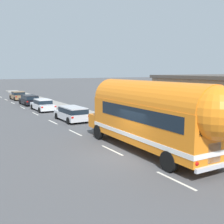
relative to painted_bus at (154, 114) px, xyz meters
name	(u,v)px	position (x,y,z in m)	size (l,w,h in m)	color
ground_plane	(125,157)	(-1.68, 0.35, -2.30)	(300.00, 300.00, 0.00)	#4C4C4F
lane_markings	(73,118)	(0.71, 13.38, -2.30)	(3.53, 80.00, 0.01)	silver
sidewalk_slab	(108,120)	(2.98, 10.35, -2.23)	(2.51, 90.00, 0.15)	gray
painted_bus	(154,114)	(0.00, 0.00, 0.00)	(2.75, 11.74, 4.12)	orange
car_lead	(72,113)	(0.04, 11.93, -1.51)	(1.95, 4.48, 1.37)	silver
car_second	(43,104)	(-0.23, 20.17, -1.56)	(1.88, 4.65, 1.37)	white
car_third	(29,99)	(-0.22, 26.38, -1.51)	(1.93, 4.42, 1.37)	black
car_fourth	(18,95)	(0.01, 34.23, -1.58)	(2.07, 4.32, 1.37)	olive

